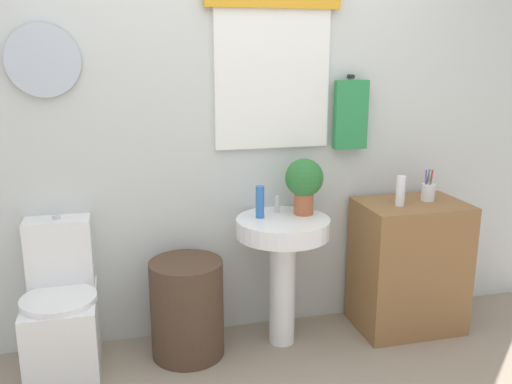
% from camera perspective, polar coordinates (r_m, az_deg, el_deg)
% --- Properties ---
extents(back_wall, '(4.40, 0.18, 2.60)m').
position_cam_1_polar(back_wall, '(3.20, -2.90, 8.01)').
color(back_wall, silver).
rests_on(back_wall, ground_plane).
extents(toilet, '(0.38, 0.51, 0.81)m').
position_cam_1_polar(toilet, '(3.17, -19.27, -11.71)').
color(toilet, white).
rests_on(toilet, ground_plane).
extents(laundry_hamper, '(0.40, 0.40, 0.55)m').
position_cam_1_polar(laundry_hamper, '(3.15, -7.08, -11.77)').
color(laundry_hamper, '#4C3828').
rests_on(laundry_hamper, ground_plane).
extents(pedestal_sink, '(0.52, 0.52, 0.75)m').
position_cam_1_polar(pedestal_sink, '(3.14, 2.76, -5.90)').
color(pedestal_sink, white).
rests_on(pedestal_sink, ground_plane).
extents(faucet, '(0.03, 0.03, 0.10)m').
position_cam_1_polar(faucet, '(3.18, 2.17, -1.27)').
color(faucet, silver).
rests_on(faucet, pedestal_sink).
extents(wooden_cabinet, '(0.62, 0.44, 0.79)m').
position_cam_1_polar(wooden_cabinet, '(3.51, 15.36, -7.28)').
color(wooden_cabinet, olive).
rests_on(wooden_cabinet, ground_plane).
extents(soap_bottle, '(0.05, 0.05, 0.18)m').
position_cam_1_polar(soap_bottle, '(3.07, 0.41, -1.03)').
color(soap_bottle, '#2D6BB7').
rests_on(soap_bottle, pedestal_sink).
extents(potted_plant, '(0.22, 0.22, 0.32)m').
position_cam_1_polar(potted_plant, '(3.13, 4.97, 1.12)').
color(potted_plant, '#AD5B38').
rests_on(potted_plant, pedestal_sink).
extents(lotion_bottle, '(0.05, 0.05, 0.18)m').
position_cam_1_polar(lotion_bottle, '(3.28, 14.61, 0.12)').
color(lotion_bottle, white).
rests_on(lotion_bottle, wooden_cabinet).
extents(toothbrush_cup, '(0.08, 0.08, 0.19)m').
position_cam_1_polar(toothbrush_cup, '(3.45, 17.25, 0.04)').
color(toothbrush_cup, silver).
rests_on(toothbrush_cup, wooden_cabinet).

